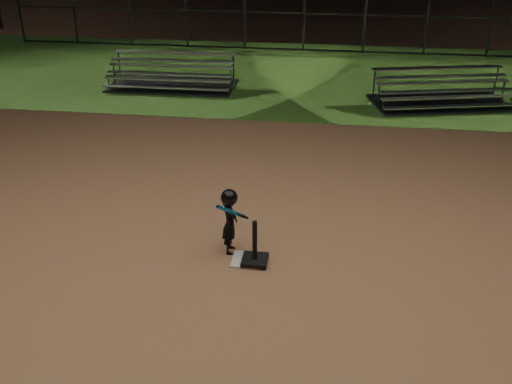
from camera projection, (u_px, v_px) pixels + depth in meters
The scene contains 8 objects.
ground at pixel (247, 260), 9.07m from camera, with size 80.00×80.00×0.00m, color #986845.
grass_strip at pixel (296, 75), 17.90m from camera, with size 60.00×8.00×0.01m, color #33601F.
home_plate at pixel (247, 260), 9.06m from camera, with size 0.45×0.45×0.02m, color beige.
batting_tee at pixel (255, 255), 8.95m from camera, with size 0.38×0.38×0.69m.
child_batter at pixel (230, 219), 9.05m from camera, with size 0.43×0.53×1.05m.
bleacher_left at pixel (172, 81), 16.81m from camera, with size 3.46×1.70×0.85m.
bleacher_right at pixel (441, 98), 15.44m from camera, with size 3.71×2.41×0.84m.
backstop_fence at pixel (304, 13), 19.99m from camera, with size 20.08×0.08×2.50m.
Camera 1 is at (1.14, -7.53, 5.02)m, focal length 42.46 mm.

